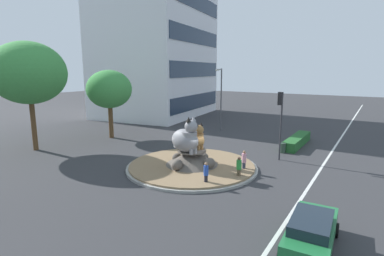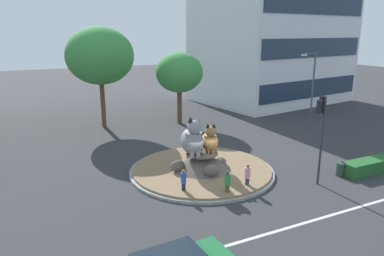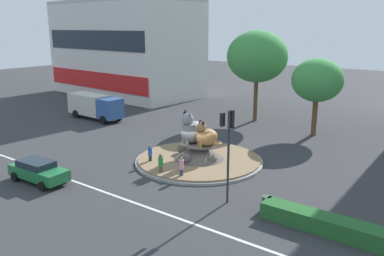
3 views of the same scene
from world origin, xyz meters
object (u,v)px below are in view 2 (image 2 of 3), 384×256
(broadleaf_tree_behind_island, at_px, (179,73))
(litter_bin, at_px, (340,169))
(cat_statue_grey, at_px, (193,140))
(cat_statue_tabby, at_px, (210,141))
(traffic_light_mast, at_px, (321,121))
(streetlight_arm, at_px, (312,87))
(pedestrian_green_shirt, at_px, (227,183))
(pedestrian_blue_shirt, at_px, (184,182))
(second_tree_near_tower, at_px, (100,56))
(pedestrian_pink_shirt, at_px, (247,176))

(broadleaf_tree_behind_island, xyz_separation_m, litter_bin, (3.86, -17.84, -4.88))
(cat_statue_grey, height_order, cat_statue_tabby, cat_statue_grey)
(traffic_light_mast, bearing_deg, cat_statue_grey, 51.45)
(cat_statue_tabby, relative_size, broadleaf_tree_behind_island, 0.29)
(streetlight_arm, xyz_separation_m, pedestrian_green_shirt, (-14.48, -8.79, -3.51))
(cat_statue_grey, relative_size, litter_bin, 3.07)
(streetlight_arm, bearing_deg, pedestrian_blue_shirt, 13.41)
(second_tree_near_tower, bearing_deg, pedestrian_green_shirt, -81.59)
(traffic_light_mast, xyz_separation_m, pedestrian_green_shirt, (-6.04, 0.89, -3.26))
(cat_statue_grey, relative_size, pedestrian_blue_shirt, 1.73)
(broadleaf_tree_behind_island, distance_m, pedestrian_blue_shirt, 17.92)
(traffic_light_mast, distance_m, streetlight_arm, 12.84)
(pedestrian_pink_shirt, bearing_deg, streetlight_arm, -89.70)
(pedestrian_pink_shirt, bearing_deg, litter_bin, -130.42)
(broadleaf_tree_behind_island, height_order, second_tree_near_tower, second_tree_near_tower)
(second_tree_near_tower, xyz_separation_m, pedestrian_green_shirt, (2.86, -19.31, -6.26))
(traffic_light_mast, xyz_separation_m, pedestrian_pink_shirt, (-4.44, 1.19, -3.24))
(cat_statue_tabby, height_order, pedestrian_blue_shirt, cat_statue_tabby)
(pedestrian_pink_shirt, xyz_separation_m, litter_bin, (6.90, -0.89, -0.42))
(pedestrian_blue_shirt, distance_m, pedestrian_pink_shirt, 3.96)
(traffic_light_mast, distance_m, pedestrian_blue_shirt, 9.15)
(broadleaf_tree_behind_island, distance_m, pedestrian_pink_shirt, 17.79)
(broadleaf_tree_behind_island, xyz_separation_m, pedestrian_pink_shirt, (-3.04, -16.95, -4.46))
(cat_statue_grey, distance_m, traffic_light_mast, 8.22)
(cat_statue_grey, bearing_deg, traffic_light_mast, 63.97)
(cat_statue_grey, height_order, streetlight_arm, streetlight_arm)
(traffic_light_mast, xyz_separation_m, streetlight_arm, (8.44, 9.67, 0.25))
(cat_statue_tabby, bearing_deg, pedestrian_pink_shirt, 30.36)
(litter_bin, bearing_deg, pedestrian_blue_shirt, 169.97)
(pedestrian_pink_shirt, xyz_separation_m, pedestrian_green_shirt, (-1.61, -0.30, -0.02))
(pedestrian_green_shirt, bearing_deg, pedestrian_pink_shirt, 123.77)
(broadleaf_tree_behind_island, bearing_deg, second_tree_near_tower, 164.67)
(second_tree_near_tower, bearing_deg, cat_statue_tabby, -75.69)
(second_tree_near_tower, bearing_deg, pedestrian_pink_shirt, -76.78)
(broadleaf_tree_behind_island, height_order, pedestrian_pink_shirt, broadleaf_tree_behind_island)
(second_tree_near_tower, height_order, litter_bin, second_tree_near_tower)
(cat_statue_tabby, bearing_deg, traffic_light_mast, 67.06)
(cat_statue_tabby, bearing_deg, pedestrian_green_shirt, 7.36)
(traffic_light_mast, relative_size, litter_bin, 6.27)
(cat_statue_grey, xyz_separation_m, litter_bin, (8.77, -4.69, -1.97))
(broadleaf_tree_behind_island, distance_m, pedestrian_green_shirt, 18.42)
(broadleaf_tree_behind_island, relative_size, pedestrian_pink_shirt, 4.52)
(traffic_light_mast, height_order, broadleaf_tree_behind_island, broadleaf_tree_behind_island)
(pedestrian_blue_shirt, bearing_deg, second_tree_near_tower, 14.44)
(cat_statue_grey, relative_size, pedestrian_green_shirt, 1.72)
(cat_statue_tabby, xyz_separation_m, broadleaf_tree_behind_island, (3.61, 13.19, 3.14))
(streetlight_arm, xyz_separation_m, pedestrian_blue_shirt, (-16.70, -7.48, -3.51))
(second_tree_near_tower, distance_m, streetlight_arm, 20.47)
(streetlight_arm, height_order, litter_bin, streetlight_arm)
(pedestrian_pink_shirt, bearing_deg, pedestrian_blue_shirt, 42.13)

